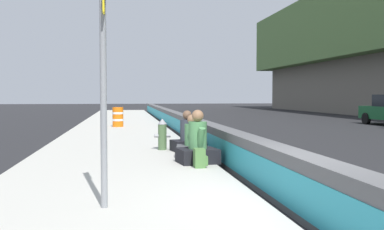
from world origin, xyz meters
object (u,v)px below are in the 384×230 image
at_px(fire_hydrant, 162,134).
at_px(seated_person_foreground, 198,146).
at_px(seated_person_rear, 187,138).
at_px(route_sign_post, 103,56).
at_px(construction_barrel, 118,117).
at_px(backpack, 200,158).
at_px(seated_person_middle, 192,144).

height_order(fire_hydrant, seated_person_foreground, seated_person_foreground).
bearing_deg(seated_person_rear, route_sign_post, 161.22).
bearing_deg(seated_person_foreground, construction_barrel, 9.29).
bearing_deg(route_sign_post, construction_barrel, 0.09).
height_order(route_sign_post, backpack, route_sign_post).
bearing_deg(seated_person_foreground, route_sign_post, 152.70).
xyz_separation_m(route_sign_post, backpack, (3.10, -1.86, -1.88)).
height_order(seated_person_foreground, seated_person_rear, seated_person_foreground).
xyz_separation_m(fire_hydrant, backpack, (-3.15, -0.53, -0.25)).
height_order(route_sign_post, seated_person_middle, route_sign_post).
bearing_deg(seated_person_middle, seated_person_rear, -1.96).
relative_size(seated_person_rear, construction_barrel, 1.18).
bearing_deg(seated_person_middle, construction_barrel, 10.26).
xyz_separation_m(fire_hydrant, seated_person_rear, (-0.43, -0.64, -0.10)).
bearing_deg(seated_person_middle, seated_person_foreground, 178.64).
bearing_deg(seated_person_middle, fire_hydrant, 21.87).
bearing_deg(seated_person_middle, backpack, 177.18).
bearing_deg(route_sign_post, seated_person_middle, -22.31).
xyz_separation_m(seated_person_middle, backpack, (-1.63, 0.08, -0.14)).
relative_size(route_sign_post, construction_barrel, 3.79).
bearing_deg(seated_person_rear, seated_person_foreground, 178.33).
distance_m(route_sign_post, construction_barrel, 15.66).
xyz_separation_m(backpack, construction_barrel, (12.49, 1.88, 0.28)).
relative_size(backpack, construction_barrel, 0.42).
bearing_deg(seated_person_rear, seated_person_middle, 178.04).
xyz_separation_m(seated_person_foreground, backpack, (-0.62, 0.06, -0.18)).
bearing_deg(construction_barrel, seated_person_foreground, -170.71).
bearing_deg(seated_person_rear, construction_barrel, 11.59).
distance_m(fire_hydrant, seated_person_rear, 0.78).
distance_m(route_sign_post, seated_person_foreground, 4.51).
bearing_deg(construction_barrel, seated_person_middle, -169.74).
height_order(fire_hydrant, seated_person_rear, seated_person_rear).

